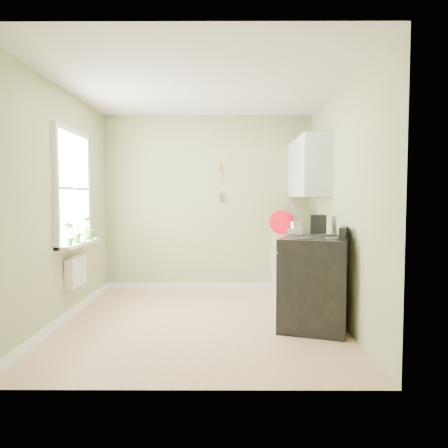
{
  "coord_description": "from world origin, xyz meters",
  "views": [
    {
      "loc": [
        0.28,
        -4.99,
        1.45
      ],
      "look_at": [
        0.26,
        0.55,
        1.11
      ],
      "focal_mm": 35.0,
      "sensor_mm": 36.0,
      "label": 1
    }
  ],
  "objects_px": {
    "coffee_maker": "(318,229)",
    "stand_mixer": "(295,221)",
    "stove": "(316,282)",
    "kettle": "(278,227)"
  },
  "relations": [
    {
      "from": "stove",
      "to": "coffee_maker",
      "type": "xyz_separation_m",
      "value": [
        0.12,
        0.51,
        0.55
      ]
    },
    {
      "from": "stove",
      "to": "coffee_maker",
      "type": "bearing_deg",
      "value": 76.73
    },
    {
      "from": "stove",
      "to": "stand_mixer",
      "type": "bearing_deg",
      "value": 89.26
    },
    {
      "from": "stove",
      "to": "kettle",
      "type": "distance_m",
      "value": 1.71
    },
    {
      "from": "kettle",
      "to": "coffee_maker",
      "type": "bearing_deg",
      "value": -72.51
    },
    {
      "from": "stove",
      "to": "kettle",
      "type": "height_order",
      "value": "stove"
    },
    {
      "from": "stove",
      "to": "stand_mixer",
      "type": "distance_m",
      "value": 1.74
    },
    {
      "from": "stove",
      "to": "kettle",
      "type": "bearing_deg",
      "value": 98.04
    },
    {
      "from": "stand_mixer",
      "to": "stove",
      "type": "bearing_deg",
      "value": -90.74
    },
    {
      "from": "coffee_maker",
      "to": "stand_mixer",
      "type": "bearing_deg",
      "value": 95.03
    }
  ]
}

